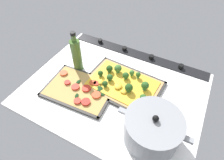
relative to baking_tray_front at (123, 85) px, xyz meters
The scene contains 8 objects.
ground_plane 4.87cm from the baking_tray_front, 50.94° to the left, with size 86.34×67.19×3.00cm, color white.
stove_control_panel 26.76cm from the baking_tray_front, 83.92° to the right, with size 82.88×7.00×2.60cm.
baking_tray_front is the anchor object (origin of this frame).
broccoli_pizza 1.66cm from the baking_tray_front, 84.30° to the right, with size 37.00×25.94×6.03cm.
baking_tray_back 21.85cm from the baking_tray_front, 35.58° to the left, with size 34.91×25.65×1.30cm.
veggie_pizza_back 21.38cm from the baking_tray_front, 36.19° to the left, with size 32.36×23.10×1.90cm.
cooking_pot 30.63cm from the baking_tray_front, 137.44° to the left, with size 29.01×22.24×15.53cm.
oil_bottle 28.87cm from the baking_tray_front, ahead, with size 5.22×5.22×23.11cm.
Camera 1 is at (-27.74, 55.26, 71.95)cm, focal length 30.05 mm.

